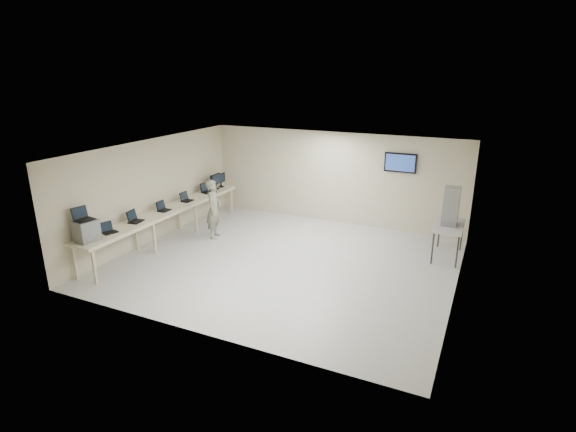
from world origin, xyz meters
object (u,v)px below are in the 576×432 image
at_px(workbench, 167,212).
at_px(side_table, 449,227).
at_px(soldier, 214,209).
at_px(equipment_box, 86,231).

relative_size(workbench, side_table, 4.17).
height_order(soldier, side_table, soldier).
bearing_deg(workbench, soldier, 36.22).
bearing_deg(workbench, equipment_box, -91.37).
xyz_separation_m(workbench, soldier, (1.03, 0.76, 0.01)).
relative_size(equipment_box, soldier, 0.29).
xyz_separation_m(soldier, side_table, (6.15, 1.31, -0.05)).
bearing_deg(equipment_box, workbench, 97.40).
xyz_separation_m(equipment_box, soldier, (1.10, 3.38, -0.30)).
height_order(equipment_box, side_table, equipment_box).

